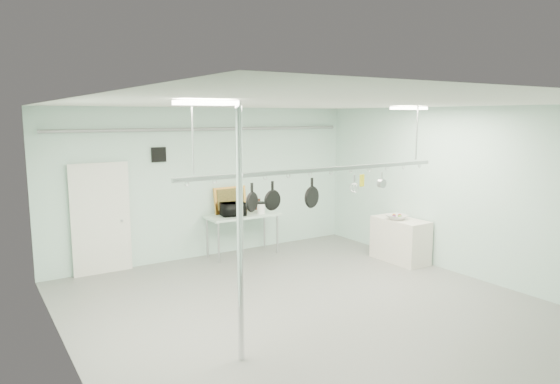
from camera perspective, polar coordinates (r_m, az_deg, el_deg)
floor at (r=7.91m, az=4.66°, el=-13.79°), size 8.00×8.00×0.00m
ceiling at (r=7.31m, az=4.97°, el=9.98°), size 7.00×8.00×0.02m
back_wall at (r=10.85m, az=-8.11°, el=1.07°), size 7.00×0.02×3.20m
right_wall at (r=9.94m, az=21.00°, el=-0.11°), size 0.02×8.00×3.20m
door at (r=10.16m, az=-19.81°, el=-3.02°), size 1.10×0.10×2.20m
wall_vent at (r=10.36m, az=-13.70°, el=4.17°), size 0.30×0.04×0.30m
conduit_pipe at (r=10.68m, az=-8.04°, el=7.14°), size 6.60×0.07×0.07m
chrome_pole at (r=6.05m, az=-4.59°, el=-4.91°), size 0.08×0.08×3.20m
prep_table at (r=10.89m, az=-4.30°, el=-2.93°), size 1.60×0.70×0.91m
side_cabinet at (r=10.78m, az=13.57°, el=-5.36°), size 0.60×1.20×0.90m
pot_rack at (r=7.71m, az=4.69°, el=2.77°), size 4.80×0.06×1.00m
light_panel_left at (r=5.48m, az=-8.47°, el=10.06°), size 0.65×0.30×0.05m
light_panel_right at (r=9.38m, az=14.51°, el=9.26°), size 0.65×0.30×0.05m
microwave at (r=10.72m, az=-5.37°, el=-1.97°), size 0.56×0.43×0.28m
coffee_canister at (r=10.92m, az=-2.19°, el=-1.90°), size 0.21×0.21×0.22m
painting_large at (r=11.02m, az=-5.70°, el=-0.89°), size 0.78×0.16×0.58m
painting_small at (r=11.34m, az=-2.93°, el=-1.44°), size 0.30×0.09×0.25m
fruit_bowl at (r=10.60m, az=13.21°, el=-2.81°), size 0.43×0.43×0.10m
skillet_left at (r=7.09m, az=-3.23°, el=-0.51°), size 0.28×0.19×0.39m
skillet_mid at (r=7.26m, az=-0.87°, el=-0.38°), size 0.31×0.11×0.42m
skillet_right at (r=7.66m, az=3.66°, el=-0.07°), size 0.34×0.16×0.46m
whisk at (r=8.18m, az=8.47°, el=1.00°), size 0.19×0.19×0.29m
grater at (r=8.28m, az=9.35°, el=1.31°), size 0.09×0.03×0.22m
saucepan at (r=8.59m, az=11.55°, el=1.40°), size 0.15×0.09×0.25m
fruit_cluster at (r=10.60m, az=13.21°, el=-2.60°), size 0.24×0.24×0.09m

